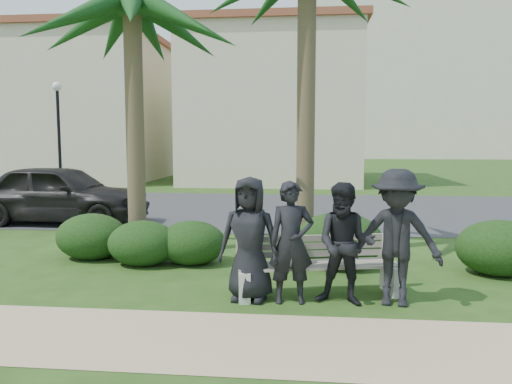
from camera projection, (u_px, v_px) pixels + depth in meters
The scene contains 20 objects.
ground at pixel (258, 289), 6.95m from camera, with size 160.00×160.00×0.00m, color #244413.
footpath at pixel (242, 341), 5.17m from camera, with size 30.00×1.60×0.01m, color tan.
asphalt_street at pixel (284, 209), 14.87m from camera, with size 160.00×8.00×0.01m, color #2D2D30.
stucco_bldg_left at pixel (60, 108), 25.57m from camera, with size 10.40×8.40×7.30m.
stucco_bldg_right at pixel (273, 107), 24.47m from camera, with size 8.40×8.40×7.30m.
hotel_tower at pixel (422, 42), 58.53m from camera, with size 26.00×18.00×37.30m.
street_lamp at pixel (58, 117), 19.41m from camera, with size 0.36×0.36×4.29m.
park_bench at pixel (319, 270), 6.67m from camera, with size 2.28×0.96×0.76m.
man_a at pixel (249, 239), 6.44m from camera, with size 0.79×0.51×1.61m, color black.
man_b at pixel (291, 243), 6.32m from camera, with size 0.57×0.37×1.56m, color black.
man_c at pixel (345, 244), 6.26m from camera, with size 0.75×0.59×1.55m, color black.
man_d at pixel (396, 238), 6.23m from camera, with size 1.11×0.64×1.72m, color black.
hedge_a at pixel (92, 235), 8.75m from camera, with size 1.25×1.03×0.81m, color black.
hedge_b at pixel (143, 242), 8.30m from camera, with size 1.17×0.97×0.76m, color black.
hedge_c at pixel (192, 242), 8.36m from camera, with size 1.15×0.95×0.75m, color black.
hedge_d at pixel (339, 238), 8.17m from camera, with size 1.43×1.18×0.93m, color black.
hedge_e at pixel (335, 238), 8.42m from camera, with size 1.29×1.07×0.84m, color black.
hedge_f at pixel (501, 246), 7.70m from camera, with size 1.34×1.11×0.88m, color black.
palm_left at pixel (132, 5), 8.58m from camera, with size 3.00×3.00×5.35m.
car_a at pixel (60, 194), 12.35m from camera, with size 1.74×4.32×1.47m, color black.
Camera 1 is at (0.65, -6.74, 2.09)m, focal length 35.00 mm.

